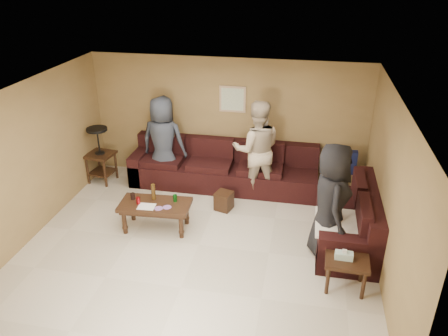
% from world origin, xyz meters
% --- Properties ---
extents(room, '(5.60, 5.50, 2.50)m').
position_xyz_m(room, '(0.00, 0.00, 1.66)').
color(room, beige).
rests_on(room, ground).
extents(sectional_sofa, '(4.65, 2.90, 0.97)m').
position_xyz_m(sectional_sofa, '(0.81, 1.52, 0.33)').
color(sectional_sofa, black).
rests_on(sectional_sofa, ground).
extents(coffee_table, '(1.21, 0.66, 0.77)m').
position_xyz_m(coffee_table, '(-0.83, 0.34, 0.42)').
color(coffee_table, '#321D10').
rests_on(coffee_table, ground).
extents(end_table_left, '(0.57, 0.57, 1.16)m').
position_xyz_m(end_table_left, '(-2.49, 1.80, 0.61)').
color(end_table_left, '#321D10').
rests_on(end_table_left, ground).
extents(side_table_right, '(0.60, 0.50, 0.63)m').
position_xyz_m(side_table_right, '(2.24, -0.57, 0.42)').
color(side_table_right, '#321D10').
rests_on(side_table_right, ground).
extents(waste_bin, '(0.35, 0.35, 0.34)m').
position_xyz_m(waste_bin, '(0.18, 1.18, 0.17)').
color(waste_bin, '#321D10').
rests_on(waste_bin, ground).
extents(wall_art, '(0.52, 0.04, 0.52)m').
position_xyz_m(wall_art, '(0.10, 2.48, 1.70)').
color(wall_art, tan).
rests_on(wall_art, ground).
extents(person_left, '(0.91, 0.62, 1.82)m').
position_xyz_m(person_left, '(-1.19, 1.97, 0.91)').
color(person_left, '#2E3440').
rests_on(person_left, ground).
extents(person_middle, '(1.04, 0.88, 1.90)m').
position_xyz_m(person_middle, '(0.68, 1.84, 0.95)').
color(person_middle, '#BCA88B').
rests_on(person_middle, ground).
extents(person_right, '(0.72, 0.98, 1.83)m').
position_xyz_m(person_right, '(2.00, 0.21, 0.92)').
color(person_right, black).
rests_on(person_right, ground).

